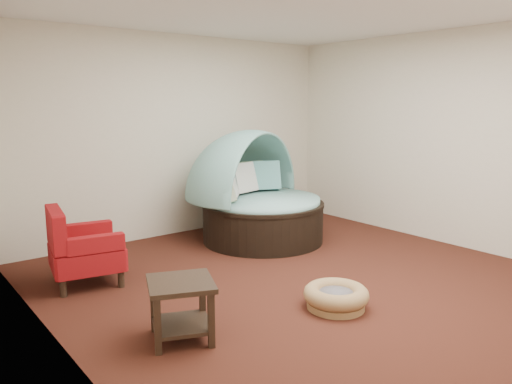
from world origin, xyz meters
TOP-DOWN VIEW (x-y plane):
  - floor at (0.00, 0.00)m, footprint 5.00×5.00m
  - wall_back at (0.00, 2.50)m, footprint 5.00×0.00m
  - wall_left at (-2.50, 0.00)m, footprint 0.00×5.00m
  - wall_right at (2.50, 0.00)m, footprint 0.00×5.00m
  - ceiling at (0.00, 0.00)m, footprint 5.00×5.00m
  - canopy_daybed at (0.59, 1.50)m, footprint 2.16×2.14m
  - pet_basket at (-0.27, -0.78)m, footprint 0.76×0.76m
  - red_armchair at (-1.89, 1.29)m, footprint 0.82×0.82m
  - side_table at (-1.70, -0.44)m, footprint 0.67×0.67m

SIDE VIEW (x-z plane):
  - floor at x=0.00m, z-range 0.00..0.00m
  - pet_basket at x=-0.27m, z-range 0.00..0.21m
  - side_table at x=-1.70m, z-range 0.07..0.56m
  - red_armchair at x=-1.89m, z-range -0.03..0.79m
  - canopy_daybed at x=0.59m, z-range -0.05..1.46m
  - wall_back at x=0.00m, z-range -1.10..3.90m
  - wall_left at x=-2.50m, z-range -1.10..3.90m
  - wall_right at x=2.50m, z-range -1.10..3.90m
  - ceiling at x=0.00m, z-range 2.80..2.80m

